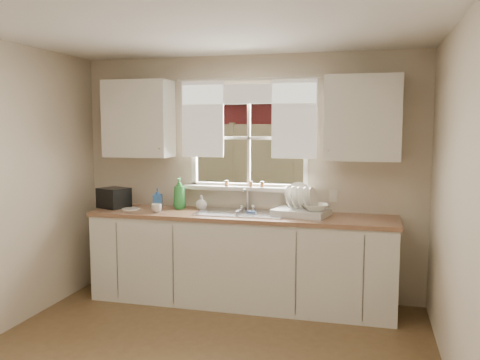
% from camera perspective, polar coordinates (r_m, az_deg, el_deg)
% --- Properties ---
extents(room_walls, '(3.62, 4.02, 2.50)m').
position_cam_1_polar(room_walls, '(3.35, -7.38, -3.28)').
color(room_walls, beige).
rests_on(room_walls, ground).
extents(ceiling, '(3.60, 4.00, 0.02)m').
position_cam_1_polar(ceiling, '(3.44, -7.26, 18.16)').
color(ceiling, silver).
rests_on(ceiling, room_walls).
extents(window, '(1.38, 0.16, 1.06)m').
position_cam_1_polar(window, '(5.28, 0.95, 2.94)').
color(window, white).
rests_on(window, room_walls).
extents(curtains, '(1.50, 0.03, 0.81)m').
position_cam_1_polar(curtains, '(5.23, 0.83, 7.82)').
color(curtains, white).
rests_on(curtains, room_walls).
extents(base_cabinets, '(3.00, 0.62, 0.87)m').
position_cam_1_polar(base_cabinets, '(5.14, 0.08, -9.03)').
color(base_cabinets, silver).
rests_on(base_cabinets, ground).
extents(countertop, '(3.04, 0.65, 0.04)m').
position_cam_1_polar(countertop, '(5.04, 0.09, -4.04)').
color(countertop, '#8E6447').
rests_on(countertop, base_cabinets).
extents(upper_cabinet_left, '(0.70, 0.33, 0.80)m').
position_cam_1_polar(upper_cabinet_left, '(5.50, -11.30, 6.75)').
color(upper_cabinet_left, silver).
rests_on(upper_cabinet_left, room_walls).
extents(upper_cabinet_right, '(0.70, 0.33, 0.80)m').
position_cam_1_polar(upper_cabinet_right, '(4.95, 13.61, 6.77)').
color(upper_cabinet_right, silver).
rests_on(upper_cabinet_right, room_walls).
extents(wall_outlet, '(0.08, 0.01, 0.12)m').
position_cam_1_polar(wall_outlet, '(5.17, 10.43, -1.75)').
color(wall_outlet, beige).
rests_on(wall_outlet, room_walls).
extents(sill_jars, '(0.42, 0.04, 0.06)m').
position_cam_1_polar(sill_jars, '(5.25, 0.72, -0.43)').
color(sill_jars, brown).
rests_on(sill_jars, window).
extents(backyard, '(20.00, 10.00, 6.13)m').
position_cam_1_polar(backyard, '(11.68, 11.48, 14.30)').
color(backyard, '#335421').
rests_on(backyard, ground).
extents(sink, '(0.88, 0.52, 0.40)m').
position_cam_1_polar(sink, '(5.08, 0.17, -4.55)').
color(sink, '#B7B7BC').
rests_on(sink, countertop).
extents(dish_rack, '(0.57, 0.47, 0.31)m').
position_cam_1_polar(dish_rack, '(4.96, 6.89, -3.18)').
color(dish_rack, silver).
rests_on(dish_rack, countertop).
extents(bowl, '(0.28, 0.28, 0.06)m').
position_cam_1_polar(bowl, '(4.89, 8.45, -3.03)').
color(bowl, white).
rests_on(bowl, dish_rack).
extents(soap_bottle_a, '(0.13, 0.13, 0.33)m').
position_cam_1_polar(soap_bottle_a, '(5.35, -6.82, -1.48)').
color(soap_bottle_a, green).
rests_on(soap_bottle_a, countertop).
extents(soap_bottle_b, '(0.12, 0.12, 0.21)m').
position_cam_1_polar(soap_bottle_b, '(5.49, -9.23, -1.98)').
color(soap_bottle_b, '#3269BB').
rests_on(soap_bottle_b, countertop).
extents(soap_bottle_c, '(0.13, 0.13, 0.15)m').
position_cam_1_polar(soap_bottle_c, '(5.29, -4.36, -2.54)').
color(soap_bottle_c, '#BEB69D').
rests_on(soap_bottle_c, countertop).
extents(saucer, '(0.19, 0.19, 0.01)m').
position_cam_1_polar(saucer, '(5.42, -12.16, -3.18)').
color(saucer, silver).
rests_on(saucer, countertop).
extents(cup, '(0.14, 0.14, 0.09)m').
position_cam_1_polar(cup, '(5.18, -9.37, -3.14)').
color(cup, silver).
rests_on(cup, countertop).
extents(black_appliance, '(0.36, 0.34, 0.21)m').
position_cam_1_polar(black_appliance, '(5.56, -13.98, -1.96)').
color(black_appliance, black).
rests_on(black_appliance, countertop).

